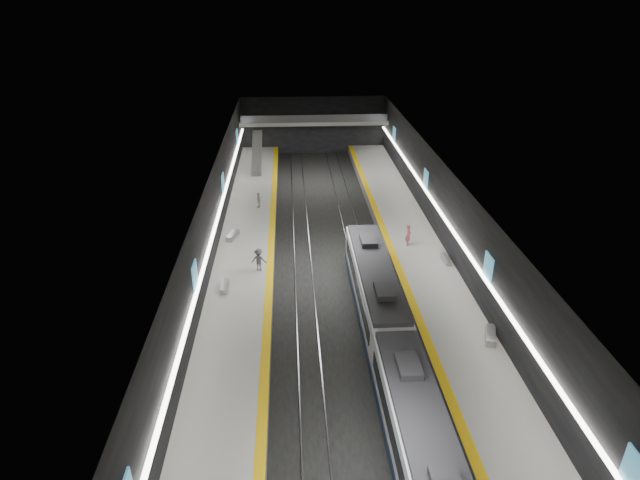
{
  "coord_description": "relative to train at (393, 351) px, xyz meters",
  "views": [
    {
      "loc": [
        -3.46,
        -39.22,
        22.32
      ],
      "look_at": [
        -1.0,
        2.0,
        2.2
      ],
      "focal_mm": 30.0,
      "sensor_mm": 36.0,
      "label": 1
    }
  ],
  "objects": [
    {
      "name": "bench_right_near",
      "position": [
        7.0,
        2.48,
        -0.94
      ],
      "size": [
        1.2,
        2.14,
        0.5
      ],
      "primitive_type": "cube",
      "rotation": [
        0.0,
        0.0,
        -0.33
      ],
      "color": "#99999E",
      "rests_on": "platform_right"
    },
    {
      "name": "cove_light_right",
      "position": [
        7.3,
        13.56,
        1.6
      ],
      "size": [
        0.25,
        68.6,
        0.12
      ],
      "primitive_type": "cube",
      "color": "white",
      "rests_on": "wall_right"
    },
    {
      "name": "wall_right",
      "position": [
        7.5,
        13.56,
        1.8
      ],
      "size": [
        0.04,
        70.0,
        8.0
      ],
      "primitive_type": "cube",
      "color": "black",
      "rests_on": "ground"
    },
    {
      "name": "platform_left",
      "position": [
        -10.0,
        13.56,
        -1.7
      ],
      "size": [
        5.0,
        70.0,
        1.0
      ],
      "primitive_type": "cube",
      "color": "slate",
      "rests_on": "ground"
    },
    {
      "name": "rails",
      "position": [
        -2.5,
        13.56,
        -2.14
      ],
      "size": [
        6.52,
        70.0,
        0.12
      ],
      "color": "gray",
      "rests_on": "ground"
    },
    {
      "name": "tile_surface_left",
      "position": [
        -10.0,
        13.56,
        -1.19
      ],
      "size": [
        5.0,
        70.0,
        0.02
      ],
      "primitive_type": "cube",
      "color": "#AFAFA9",
      "rests_on": "platform_left"
    },
    {
      "name": "wall_back",
      "position": [
        -2.5,
        48.56,
        1.8
      ],
      "size": [
        20.0,
        0.04,
        8.0
      ],
      "primitive_type": "cube",
      "color": "black",
      "rests_on": "ground"
    },
    {
      "name": "wall_left",
      "position": [
        -12.5,
        13.56,
        1.8
      ],
      "size": [
        0.04,
        70.0,
        8.0
      ],
      "primitive_type": "cube",
      "color": "black",
      "rests_on": "ground"
    },
    {
      "name": "ceiling",
      "position": [
        -2.5,
        13.56,
        5.8
      ],
      "size": [
        20.0,
        70.0,
        0.04
      ],
      "primitive_type": "cube",
      "rotation": [
        3.14,
        0.0,
        0.0
      ],
      "color": "beige",
      "rests_on": "wall_left"
    },
    {
      "name": "bench_left_near",
      "position": [
        -11.14,
        9.88,
        -0.98
      ],
      "size": [
        0.52,
        1.76,
        0.43
      ],
      "primitive_type": "cube",
      "rotation": [
        0.0,
        0.0,
        0.02
      ],
      "color": "#99999E",
      "rests_on": "platform_left"
    },
    {
      "name": "cove_light_left",
      "position": [
        -12.3,
        13.56,
        1.6
      ],
      "size": [
        0.25,
        68.6,
        0.12
      ],
      "primitive_type": "cube",
      "color": "white",
      "rests_on": "wall_left"
    },
    {
      "name": "passenger_left_a",
      "position": [
        -9.25,
        26.19,
        -0.38
      ],
      "size": [
        0.44,
        0.97,
        1.62
      ],
      "primitive_type": "imported",
      "rotation": [
        0.0,
        0.0,
        -1.53
      ],
      "color": "beige",
      "rests_on": "platform_left"
    },
    {
      "name": "ground",
      "position": [
        -2.5,
        13.56,
        -2.2
      ],
      "size": [
        70.0,
        70.0,
        0.0
      ],
      "primitive_type": "plane",
      "color": "black",
      "rests_on": "ground"
    },
    {
      "name": "escalator",
      "position": [
        -10.0,
        39.56,
        0.7
      ],
      "size": [
        1.2,
        7.5,
        3.92
      ],
      "primitive_type": "cube",
      "rotation": [
        0.44,
        0.0,
        0.0
      ],
      "color": "#99999E",
      "rests_on": "platform_left"
    },
    {
      "name": "train",
      "position": [
        0.0,
        0.0,
        0.0
      ],
      "size": [
        2.69,
        30.04,
        3.6
      ],
      "color": "#101E3B",
      "rests_on": "ground"
    },
    {
      "name": "tile_surface_right",
      "position": [
        5.0,
        13.56,
        -1.19
      ],
      "size": [
        5.0,
        70.0,
        0.02
      ],
      "primitive_type": "cube",
      "color": "#AFAFA9",
      "rests_on": "platform_right"
    },
    {
      "name": "tactile_strip_left",
      "position": [
        -7.8,
        13.56,
        -1.18
      ],
      "size": [
        0.6,
        70.0,
        0.02
      ],
      "primitive_type": "cube",
      "color": "yellow",
      "rests_on": "platform_left"
    },
    {
      "name": "mezzanine_bridge",
      "position": [
        -2.5,
        46.48,
        2.84
      ],
      "size": [
        20.0,
        3.0,
        1.5
      ],
      "color": "gray",
      "rests_on": "wall_left"
    },
    {
      "name": "platform_right",
      "position": [
        5.0,
        13.56,
        -1.7
      ],
      "size": [
        5.0,
        70.0,
        1.0
      ],
      "primitive_type": "cube",
      "color": "slate",
      "rests_on": "ground"
    },
    {
      "name": "ad_posters",
      "position": [
        -2.5,
        14.56,
        2.3
      ],
      "size": [
        19.94,
        53.5,
        2.2
      ],
      "color": "#3F94BD",
      "rests_on": "wall_left"
    },
    {
      "name": "bench_left_far",
      "position": [
        -11.33,
        18.93,
        -0.95
      ],
      "size": [
        1.14,
        2.06,
        0.49
      ],
      "primitive_type": "cube",
      "rotation": [
        0.0,
        0.0,
        -0.31
      ],
      "color": "#99999E",
      "rests_on": "platform_left"
    },
    {
      "name": "passenger_right_a",
      "position": [
        4.41,
        16.53,
        -0.22
      ],
      "size": [
        0.59,
        0.79,
        1.95
      ],
      "primitive_type": "imported",
      "rotation": [
        0.0,
        0.0,
        1.38
      ],
      "color": "#BF475A",
      "rests_on": "platform_right"
    },
    {
      "name": "bench_right_far",
      "position": [
        7.0,
        13.25,
        -0.98
      ],
      "size": [
        0.58,
        1.76,
        0.42
      ],
      "primitive_type": "cube",
      "rotation": [
        0.0,
        0.0,
        0.05
      ],
      "color": "#99999E",
      "rests_on": "platform_right"
    },
    {
      "name": "passenger_left_b",
      "position": [
        -8.63,
        12.68,
        -0.24
      ],
      "size": [
        1.36,
        0.96,
        1.92
      ],
      "primitive_type": "imported",
      "rotation": [
        0.0,
        0.0,
        2.93
      ],
      "color": "#44464D",
      "rests_on": "platform_left"
    },
    {
      "name": "tactile_strip_right",
      "position": [
        2.8,
        13.56,
        -1.18
      ],
      "size": [
        0.6,
        70.0,
        0.02
      ],
      "primitive_type": "cube",
      "color": "yellow",
      "rests_on": "platform_right"
    }
  ]
}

